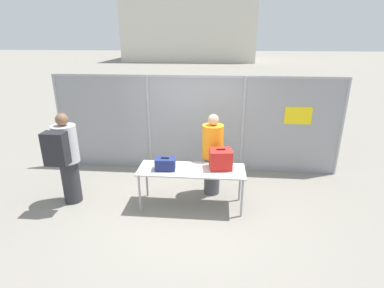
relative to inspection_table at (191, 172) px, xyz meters
name	(u,v)px	position (x,y,z in m)	size (l,w,h in m)	color
ground_plane	(188,205)	(-0.06, 0.01, -0.72)	(120.00, 120.00, 0.00)	gray
fence_section	(196,122)	(-0.04, 1.70, 0.47)	(6.68, 0.07, 2.27)	#9EA0A5
inspection_table	(191,172)	(0.00, 0.00, 0.00)	(1.98, 0.69, 0.78)	#B2B2AD
suitcase_navy	(165,164)	(-0.48, -0.06, 0.17)	(0.38, 0.26, 0.24)	navy
suitcase_red	(221,159)	(0.53, 0.09, 0.24)	(0.44, 0.39, 0.39)	red
traveler_hooded	(66,156)	(-2.35, -0.09, 0.27)	(0.44, 0.69, 1.79)	#2D2D33
security_worker_near	(212,154)	(0.37, 0.55, 0.16)	(0.42, 0.42, 1.69)	#4C4C51
utility_trailer	(219,136)	(0.52, 3.13, -0.33)	(4.10, 1.87, 0.67)	#4C6B47
distant_hangar	(191,29)	(-3.33, 36.72, 3.10)	(15.74, 11.41, 7.64)	beige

